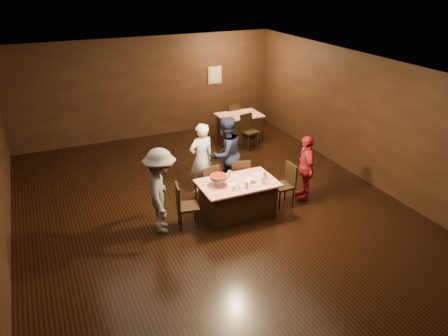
{
  "coord_description": "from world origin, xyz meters",
  "views": [
    {
      "loc": [
        -3.12,
        -7.65,
        4.79
      ],
      "look_at": [
        0.23,
        -0.15,
        1.0
      ],
      "focal_mm": 35.0,
      "sensor_mm": 36.0,
      "label": 1
    }
  ],
  "objects": [
    {
      "name": "room",
      "position": [
        0.0,
        0.01,
        2.14
      ],
      "size": [
        10.0,
        10.04,
        3.02
      ],
      "color": "black",
      "rests_on": "ground"
    },
    {
      "name": "back_table",
      "position": [
        2.42,
        3.63,
        0.39
      ],
      "size": [
        1.3,
        0.9,
        0.77
      ],
      "primitive_type": "cube",
      "color": "red",
      "rests_on": "ground"
    },
    {
      "name": "glass_back",
      "position": [
        0.36,
        -0.15,
        0.84
      ],
      "size": [
        0.08,
        0.08,
        0.14
      ],
      "primitive_type": "cylinder",
      "color": "silver",
      "rests_on": "main_table"
    },
    {
      "name": "chair_end_right",
      "position": [
        1.51,
        -0.45,
        0.47
      ],
      "size": [
        0.42,
        0.42,
        0.95
      ],
      "primitive_type": "cube",
      "rotation": [
        0.0,
        0.0,
        -1.57
      ],
      "color": "black",
      "rests_on": "ground"
    },
    {
      "name": "plate_empty",
      "position": [
        0.96,
        -0.3,
        0.78
      ],
      "size": [
        0.25,
        0.25,
        0.01
      ],
      "primitive_type": "cylinder",
      "color": "white",
      "rests_on": "main_table"
    },
    {
      "name": "napkin_center",
      "position": [
        0.71,
        -0.45,
        0.77
      ],
      "size": [
        0.19,
        0.19,
        0.01
      ],
      "primitive_type": "cube",
      "rotation": [
        0.0,
        0.0,
        0.21
      ],
      "color": "white",
      "rests_on": "main_table"
    },
    {
      "name": "pizza_stand",
      "position": [
        0.01,
        -0.4,
        0.95
      ],
      "size": [
        0.38,
        0.38,
        0.22
      ],
      "color": "black",
      "rests_on": "main_table"
    },
    {
      "name": "chair_far_left",
      "position": [
        0.01,
        0.3,
        0.47
      ],
      "size": [
        0.5,
        0.5,
        0.95
      ],
      "primitive_type": "cube",
      "rotation": [
        0.0,
        0.0,
        3.36
      ],
      "color": "black",
      "rests_on": "ground"
    },
    {
      "name": "glass_front_right",
      "position": [
        0.86,
        -0.7,
        0.84
      ],
      "size": [
        0.08,
        0.08,
        0.14
      ],
      "primitive_type": "cylinder",
      "color": "silver",
      "rests_on": "main_table"
    },
    {
      "name": "chair_end_left",
      "position": [
        -0.69,
        -0.45,
        0.47
      ],
      "size": [
        0.49,
        0.49,
        0.95
      ],
      "primitive_type": "cube",
      "rotation": [
        0.0,
        0.0,
        1.39
      ],
      "color": "black",
      "rests_on": "ground"
    },
    {
      "name": "diner_navy_hoodie",
      "position": [
        0.67,
        0.75,
        0.89
      ],
      "size": [
        1.05,
        0.94,
        1.79
      ],
      "primitive_type": "imported",
      "rotation": [
        0.0,
        0.0,
        3.5
      ],
      "color": "#191D34",
      "rests_on": "ground"
    },
    {
      "name": "main_table",
      "position": [
        0.41,
        -0.45,
        0.39
      ],
      "size": [
        1.6,
        1.0,
        0.77
      ],
      "primitive_type": "cube",
      "color": "red",
      "rests_on": "ground"
    },
    {
      "name": "chair_far_right",
      "position": [
        0.81,
        0.3,
        0.47
      ],
      "size": [
        0.51,
        0.51,
        0.95
      ],
      "primitive_type": "cube",
      "rotation": [
        0.0,
        0.0,
        2.91
      ],
      "color": "black",
      "rests_on": "ground"
    },
    {
      "name": "chair_back_near",
      "position": [
        2.42,
        2.93,
        0.47
      ],
      "size": [
        0.49,
        0.49,
        0.95
      ],
      "primitive_type": "cube",
      "rotation": [
        0.0,
        0.0,
        0.18
      ],
      "color": "black",
      "rests_on": "ground"
    },
    {
      "name": "diner_grey_knit",
      "position": [
        -1.2,
        -0.35,
        0.87
      ],
      "size": [
        0.93,
        1.26,
        1.73
      ],
      "primitive_type": "imported",
      "rotation": [
        0.0,
        0.0,
        1.29
      ],
      "color": "slate",
      "rests_on": "ground"
    },
    {
      "name": "napkin_left",
      "position": [
        0.26,
        -0.5,
        0.77
      ],
      "size": [
        0.21,
        0.21,
        0.01
      ],
      "primitive_type": "cube",
      "rotation": [
        0.0,
        0.0,
        -0.35
      ],
      "color": "white",
      "rests_on": "main_table"
    },
    {
      "name": "condiments",
      "position": [
        0.23,
        -0.73,
        0.82
      ],
      "size": [
        0.17,
        0.1,
        0.09
      ],
      "color": "silver",
      "rests_on": "main_table"
    },
    {
      "name": "glass_front_left",
      "position": [
        0.46,
        -0.75,
        0.84
      ],
      "size": [
        0.08,
        0.08,
        0.14
      ],
      "primitive_type": "cylinder",
      "color": "silver",
      "rests_on": "main_table"
    },
    {
      "name": "chair_back_far",
      "position": [
        2.42,
        4.23,
        0.47
      ],
      "size": [
        0.47,
        0.47,
        0.95
      ],
      "primitive_type": "cube",
      "rotation": [
        0.0,
        0.0,
        3.28
      ],
      "color": "black",
      "rests_on": "ground"
    },
    {
      "name": "diner_white_jacket",
      "position": [
        0.12,
        0.86,
        0.84
      ],
      "size": [
        0.66,
        0.49,
        1.67
      ],
      "primitive_type": "imported",
      "rotation": [
        0.0,
        0.0,
        3.3
      ],
      "color": "silver",
      "rests_on": "ground"
    },
    {
      "name": "plate_with_slice",
      "position": [
        0.66,
        -0.63,
        0.8
      ],
      "size": [
        0.25,
        0.25,
        0.06
      ],
      "color": "white",
      "rests_on": "main_table"
    },
    {
      "name": "glass_amber",
      "position": [
        1.01,
        -0.5,
        0.84
      ],
      "size": [
        0.08,
        0.08,
        0.14
      ],
      "primitive_type": "cylinder",
      "color": "#BF7F26",
      "rests_on": "main_table"
    },
    {
      "name": "diner_red_shirt",
      "position": [
        2.12,
        -0.37,
        0.75
      ],
      "size": [
        0.63,
        0.95,
        1.49
      ],
      "primitive_type": "imported",
      "rotation": [
        0.0,
        0.0,
        -1.9
      ],
      "color": "#AD1C2B",
      "rests_on": "ground"
    }
  ]
}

